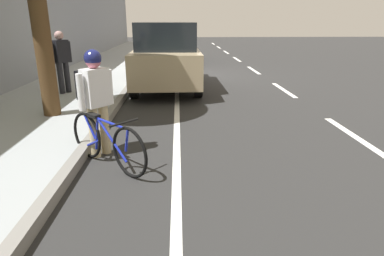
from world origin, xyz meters
TOP-DOWN VIEW (x-y plane):
  - ground at (0.00, 0.00)m, footprint 61.53×61.53m
  - sidewalk at (3.76, 0.00)m, footprint 3.11×38.45m
  - curb_edge at (2.13, 0.00)m, footprint 0.16×38.45m
  - lane_stripe_centre at (-2.64, -1.33)m, footprint 0.14×35.80m
  - lane_stripe_bike_edge at (0.66, 0.00)m, footprint 0.12×38.45m
  - building_facade at (5.57, 0.00)m, footprint 0.50×38.45m
  - parked_sedan_dark_blue_nearest at (0.94, -4.82)m, footprint 1.98×4.47m
  - parked_suv_tan_second at (0.96, 2.30)m, footprint 2.00×4.72m
  - bicycle_at_curb at (1.66, 8.24)m, footprint 1.30×1.25m
  - cyclist_with_backpack at (1.88, 7.77)m, footprint 0.53×0.55m
  - pedestrian_on_phone at (3.69, 3.76)m, footprint 0.41×0.52m

SIDE VIEW (x-z plane):
  - ground at x=0.00m, z-range 0.00..0.00m
  - lane_stripe_centre at x=-2.64m, z-range 0.00..0.01m
  - lane_stripe_bike_edge at x=0.66m, z-range 0.00..0.01m
  - sidewalk at x=3.76m, z-range 0.00..0.16m
  - curb_edge at x=2.13m, z-range 0.00..0.16m
  - bicycle_at_curb at x=1.66m, z-range -0.01..0.77m
  - parked_sedan_dark_blue_nearest at x=0.94m, z-range -0.01..1.51m
  - cyclist_with_backpack at x=1.88m, z-range 0.17..1.82m
  - parked_suv_tan_second at x=0.96m, z-range 0.03..2.02m
  - pedestrian_on_phone at x=3.69m, z-range 0.26..1.89m
  - building_facade at x=5.57m, z-range 0.00..4.48m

